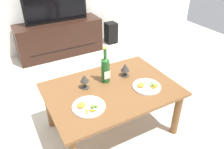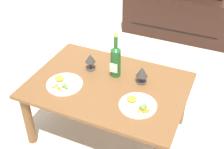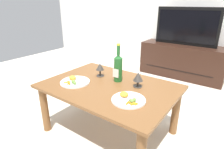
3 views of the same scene
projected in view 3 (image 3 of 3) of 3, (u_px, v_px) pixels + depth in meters
The scene contains 9 objects.
ground_plane at pixel (109, 131), 1.85m from camera, with size 6.40×6.40×0.00m, color beige.
dining_table at pixel (109, 93), 1.70m from camera, with size 1.16×0.82×0.49m.
tv_stand at pixel (182, 61), 3.13m from camera, with size 1.33×0.43×0.54m.
tv_screen at pixel (186, 26), 2.93m from camera, with size 0.96×0.05×0.58m.
wine_bottle at pixel (118, 67), 1.72m from camera, with size 0.08×0.08×0.36m.
goblet_left at pixel (100, 67), 1.85m from camera, with size 0.08×0.08×0.14m.
goblet_right at pixel (138, 77), 1.62m from camera, with size 0.09×0.09×0.13m.
dinner_plate_left at pixel (75, 81), 1.72m from camera, with size 0.27×0.27×0.05m.
dinner_plate_right at pixel (129, 99), 1.41m from camera, with size 0.26×0.26×0.05m.
Camera 3 is at (0.92, -1.22, 1.19)m, focal length 30.08 mm.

